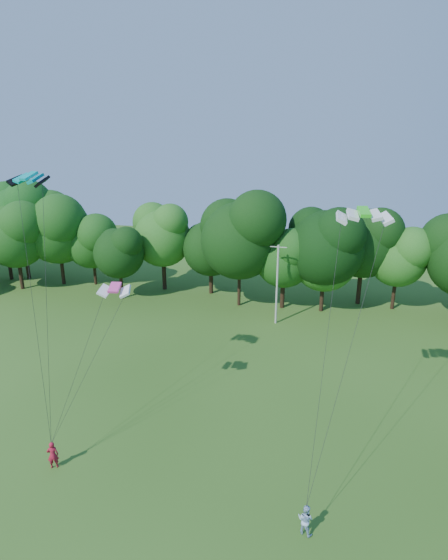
# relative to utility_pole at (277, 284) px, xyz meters

# --- Properties ---
(utility_pole) EXTENTS (1.74, 0.24, 8.72)m
(utility_pole) POSITION_rel_utility_pole_xyz_m (0.00, 0.00, 0.00)
(utility_pole) COLOR #AEAEA5
(utility_pole) RESTS_ON ground
(kite_flyer_left) EXTENTS (0.78, 0.68, 1.79)m
(kite_flyer_left) POSITION_rel_utility_pole_xyz_m (-10.58, -25.15, -3.57)
(kite_flyer_left) COLOR #B2162F
(kite_flyer_left) RESTS_ON ground
(kite_flyer_right) EXTENTS (1.00, 0.90, 1.68)m
(kite_flyer_right) POSITION_rel_utility_pole_xyz_m (4.50, -26.45, -3.63)
(kite_flyer_right) COLOR #A6C5E7
(kite_flyer_right) RESTS_ON ground
(kite_teal) EXTENTS (2.61, 1.49, 0.51)m
(kite_teal) POSITION_rel_utility_pole_xyz_m (-12.82, -20.93, 12.49)
(kite_teal) COLOR #05A3A2
(kite_teal) RESTS_ON ground
(kite_green) EXTENTS (3.18, 1.73, 0.49)m
(kite_green) POSITION_rel_utility_pole_xyz_m (6.57, -18.30, 10.65)
(kite_green) COLOR #2DDA20
(kite_green) RESTS_ON ground
(kite_pink) EXTENTS (2.17, 1.27, 0.49)m
(kite_pink) POSITION_rel_utility_pole_xyz_m (-8.44, -19.82, 5.48)
(kite_pink) COLOR #EA419B
(kite_pink) RESTS_ON ground
(tree_back_west) EXTENTS (10.19, 10.19, 14.83)m
(tree_back_west) POSITION_rel_utility_pole_xyz_m (-36.68, 8.28, 4.79)
(tree_back_west) COLOR black
(tree_back_west) RESTS_ON ground
(tree_back_center) EXTENTS (9.45, 9.45, 13.74)m
(tree_back_center) POSITION_rel_utility_pole_xyz_m (4.76, 4.80, 4.11)
(tree_back_center) COLOR #312013
(tree_back_center) RESTS_ON ground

